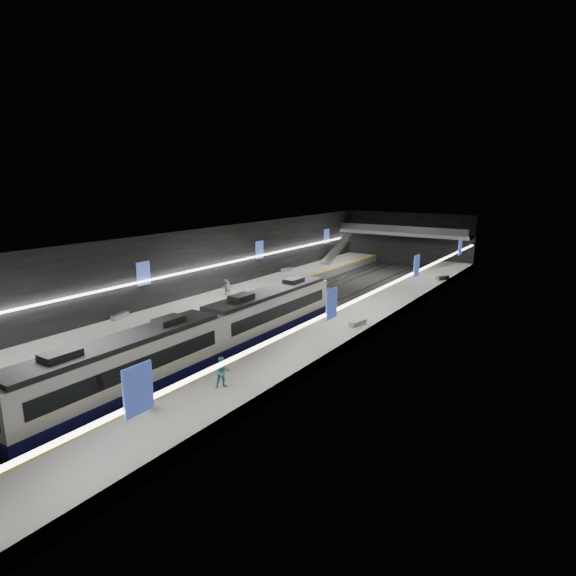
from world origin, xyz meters
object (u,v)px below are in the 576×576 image
Objects in this scene: escalator at (337,249)px; bench_left_far at (286,270)px; train at (209,334)px; passenger_left_a at (229,289)px; bench_left_near at (120,316)px; bench_right_near at (358,323)px; bench_right_far at (442,278)px; passenger_right_b at (223,373)px; passenger_left_b at (226,287)px; passenger_right_a at (149,395)px.

escalator reaches higher than bench_left_far.
train is 15.95m from passenger_left_a.
escalator is 4.14× the size of bench_left_near.
bench_left_far is at bearing 74.69° from bench_left_near.
bench_right_far reaches higher than bench_right_near.
passenger_right_b is 1.16× the size of passenger_left_b.
bench_left_near is 1.19× the size of passenger_left_b.
passenger_right_a is 0.95× the size of passenger_left_a.
escalator is at bearing 19.54° from passenger_right_a.
bench_right_near is (18.48, 9.75, -0.01)m from bench_left_near.
passenger_right_b reaches higher than bench_left_far.
passenger_left_b reaches higher than bench_left_far.
bench_left_far is 1.21× the size of passenger_left_b.
bench_right_far is at bearing 99.65° from bench_right_near.
bench_right_far is at bearing -140.39° from passenger_left_b.
passenger_left_a is (-14.36, 17.41, -0.14)m from passenger_right_b.
bench_right_far is 42.65m from passenger_right_a.
passenger_right_b is at bearing -73.58° from bench_right_far.
train reaches higher than bench_left_far.
bench_right_far is at bearing 44.35° from bench_left_near.
passenger_right_a reaches higher than bench_left_near.
passenger_right_a is 25.07m from passenger_left_a.
bench_left_near is at bearing -73.54° from bench_left_far.
passenger_right_a is at bearing -48.21° from bench_left_near.
bench_left_near is at bearing 70.19° from passenger_left_b.
passenger_right_b is (1.60, 4.17, 0.18)m from passenger_right_a.
bench_left_near is 37.61m from bench_right_far.
passenger_right_b reaches higher than bench_right_far.
escalator reaches higher than train.
passenger_right_b is (-1.36, -15.62, 0.72)m from bench_right_near.
passenger_left_a is (-16.24, -20.92, 0.56)m from bench_right_far.
bench_right_near is (6.48, 11.21, -0.97)m from train.
bench_left_near is at bearing 6.35° from passenger_left_a.
passenger_left_b is (-17.03, -20.39, 0.57)m from bench_right_far.
bench_right_near is at bearing 59.95° from train.
bench_left_near is (-2.00, -37.25, -1.66)m from escalator.
passenger_right_a is at bearing 50.40° from passenger_left_a.
bench_right_far is 26.49m from passenger_left_a.
train is 9.29m from passenger_right_a.
passenger_left_a is at bearing -108.60° from bench_right_far.
bench_right_far is at bearing 161.97° from passenger_left_a.
train is at bearing 55.21° from passenger_left_a.
bench_left_far is 1.08× the size of bench_right_near.
passenger_right_b is at bearing -17.39° from passenger_right_a.
escalator is at bearing -100.59° from passenger_left_b.
train is 6.77m from passenger_right_b.
bench_right_near is at bearing 161.47° from passenger_left_b.
train reaches higher than bench_right_far.
passenger_right_b is (-1.88, -38.33, 0.70)m from bench_right_far.
bench_left_near is 1.20× the size of passenger_left_a.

